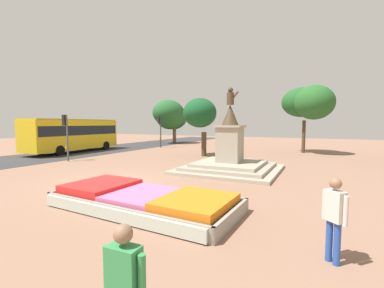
{
  "coord_description": "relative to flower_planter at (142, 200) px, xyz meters",
  "views": [
    {
      "loc": [
        8.99,
        -9.03,
        2.8
      ],
      "look_at": [
        3.12,
        2.75,
        1.75
      ],
      "focal_mm": 24.0,
      "sensor_mm": 36.0,
      "label": 1
    }
  ],
  "objects": [
    {
      "name": "ground_plane",
      "position": [
        -3.8,
        2.34,
        -0.28
      ],
      "size": [
        88.52,
        88.52,
        0.0
      ],
      "primitive_type": "plane",
      "color": "#8C6651"
    },
    {
      "name": "flower_planter",
      "position": [
        0.0,
        0.0,
        0.0
      ],
      "size": [
        6.41,
        3.02,
        0.65
      ],
      "color": "#38281C",
      "rests_on": "ground_plane"
    },
    {
      "name": "statue_monument",
      "position": [
        0.47,
        7.79,
        0.51
      ],
      "size": [
        5.58,
        5.58,
        4.9
      ],
      "color": "#A09682",
      "rests_on": "ground_plane"
    },
    {
      "name": "traffic_light_mid_block",
      "position": [
        -11.61,
        6.12,
        2.1
      ],
      "size": [
        0.42,
        0.31,
        3.45
      ],
      "color": "#4C5156",
      "rests_on": "ground_plane"
    },
    {
      "name": "traffic_light_far_corner",
      "position": [
        -11.34,
        18.17,
        2.22
      ],
      "size": [
        0.41,
        0.28,
        3.64
      ],
      "color": "#2D2D33",
      "rests_on": "ground_plane"
    },
    {
      "name": "city_bus",
      "position": [
        -16.35,
        10.56,
        1.57
      ],
      "size": [
        3.07,
        9.63,
        3.21
      ],
      "color": "gold",
      "rests_on": "ground_plane"
    },
    {
      "name": "pedestrian_near_planter",
      "position": [
        5.51,
        -0.99,
        0.72
      ],
      "size": [
        0.45,
        0.42,
        1.73
      ],
      "color": "#264CA5",
      "rests_on": "ground_plane"
    },
    {
      "name": "park_tree_far_left",
      "position": [
        4.13,
        19.7,
        4.47
      ],
      "size": [
        4.72,
        4.89,
        6.27
      ],
      "color": "#4C3823",
      "rests_on": "ground_plane"
    },
    {
      "name": "park_tree_far_right",
      "position": [
        -4.05,
        13.42,
        3.43
      ],
      "size": [
        3.22,
        3.78,
        5.02
      ],
      "color": "#4C3823",
      "rests_on": "ground_plane"
    },
    {
      "name": "park_tree_street_side",
      "position": [
        -13.71,
        24.39,
        3.7
      ],
      "size": [
        4.35,
        5.18,
        6.08
      ],
      "color": "brown",
      "rests_on": "ground_plane"
    }
  ]
}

